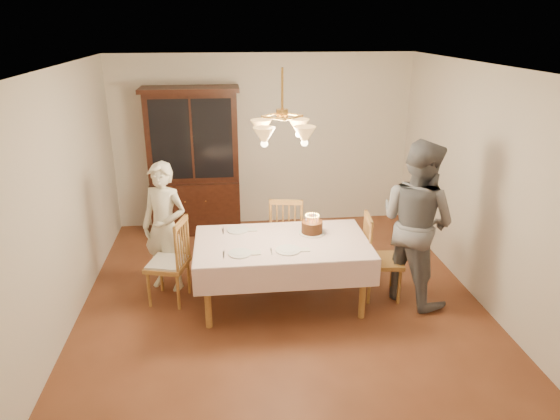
{
  "coord_description": "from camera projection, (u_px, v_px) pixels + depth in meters",
  "views": [
    {
      "loc": [
        -0.57,
        -4.96,
        3.02
      ],
      "look_at": [
        0.0,
        0.2,
        1.05
      ],
      "focal_mm": 32.0,
      "sensor_mm": 36.0,
      "label": 1
    }
  ],
  "objects": [
    {
      "name": "chair_left_end",
      "position": [
        168.0,
        264.0,
        5.61
      ],
      "size": [
        0.52,
        0.53,
        1.0
      ],
      "color": "olive",
      "rests_on": "ground"
    },
    {
      "name": "place_setting_near_right",
      "position": [
        289.0,
        250.0,
        5.24
      ],
      "size": [
        0.41,
        0.27,
        0.02
      ],
      "color": "white",
      "rests_on": "dining_table"
    },
    {
      "name": "place_setting_far_left",
      "position": [
        239.0,
        230.0,
        5.74
      ],
      "size": [
        0.4,
        0.25,
        0.02
      ],
      "color": "white",
      "rests_on": "dining_table"
    },
    {
      "name": "chandelier",
      "position": [
        282.0,
        131.0,
        5.03
      ],
      "size": [
        0.62,
        0.62,
        0.73
      ],
      "color": "#BF8C3F",
      "rests_on": "ground"
    },
    {
      "name": "chair_far_side",
      "position": [
        287.0,
        236.0,
        6.37
      ],
      "size": [
        0.51,
        0.49,
        1.0
      ],
      "color": "olive",
      "rests_on": "ground"
    },
    {
      "name": "china_hutch",
      "position": [
        194.0,
        164.0,
        7.35
      ],
      "size": [
        1.38,
        0.54,
        2.16
      ],
      "color": "black",
      "rests_on": "ground"
    },
    {
      "name": "birthday_cake",
      "position": [
        312.0,
        228.0,
        5.65
      ],
      "size": [
        0.3,
        0.3,
        0.23
      ],
      "color": "white",
      "rests_on": "dining_table"
    },
    {
      "name": "room_shell",
      "position": [
        282.0,
        169.0,
        5.17
      ],
      "size": [
        5.0,
        5.0,
        5.0
      ],
      "color": "white",
      "rests_on": "ground"
    },
    {
      "name": "elderly_woman",
      "position": [
        165.0,
        227.0,
        5.8
      ],
      "size": [
        0.67,
        0.58,
        1.55
      ],
      "primitive_type": "imported",
      "rotation": [
        0.0,
        0.0,
        -0.44
      ],
      "color": "#EDE4C8",
      "rests_on": "ground"
    },
    {
      "name": "adult_in_grey",
      "position": [
        416.0,
        222.0,
        5.52
      ],
      "size": [
        1.09,
        1.15,
        1.87
      ],
      "primitive_type": "imported",
      "rotation": [
        0.0,
        0.0,
        2.14
      ],
      "color": "slate",
      "rests_on": "ground"
    },
    {
      "name": "dining_table",
      "position": [
        282.0,
        247.0,
        5.49
      ],
      "size": [
        1.9,
        1.1,
        0.76
      ],
      "color": "olive",
      "rests_on": "ground"
    },
    {
      "name": "ground",
      "position": [
        282.0,
        301.0,
        5.74
      ],
      "size": [
        5.0,
        5.0,
        0.0
      ],
      "primitive_type": "plane",
      "color": "#5E2E1B",
      "rests_on": "ground"
    },
    {
      "name": "place_setting_near_left",
      "position": [
        241.0,
        253.0,
        5.16
      ],
      "size": [
        0.39,
        0.24,
        0.02
      ],
      "color": "white",
      "rests_on": "dining_table"
    },
    {
      "name": "chair_right_end",
      "position": [
        381.0,
        261.0,
        5.71
      ],
      "size": [
        0.46,
        0.48,
        1.0
      ],
      "color": "olive",
      "rests_on": "ground"
    }
  ]
}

